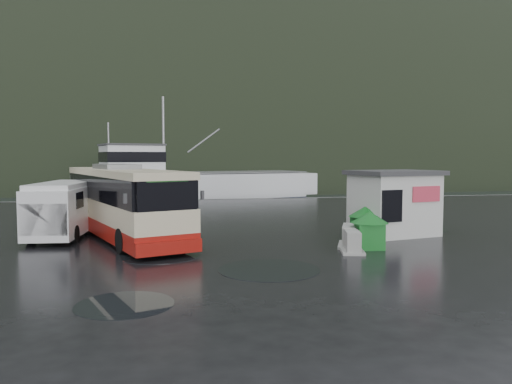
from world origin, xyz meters
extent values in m
plane|color=black|center=(0.00, 0.00, 0.00)|extent=(160.00, 160.00, 0.00)
cube|color=black|center=(0.00, 110.00, 0.00)|extent=(300.00, 180.00, 0.02)
cube|color=#999993|center=(0.00, 20.00, 0.00)|extent=(160.00, 0.60, 1.50)
ellipsoid|color=black|center=(10.00, 250.00, 0.00)|extent=(780.00, 540.00, 570.00)
cylinder|color=black|center=(1.70, -4.96, 0.01)|extent=(3.02, 3.02, 0.01)
cylinder|color=black|center=(-2.19, -7.84, 0.01)|extent=(2.23, 2.23, 0.01)
cylinder|color=black|center=(9.94, 2.03, 0.01)|extent=(2.95, 2.95, 0.01)
cylinder|color=black|center=(-1.55, -2.31, 0.01)|extent=(2.79, 2.79, 0.01)
camera|label=1|loc=(-1.16, -19.19, 3.31)|focal=35.00mm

